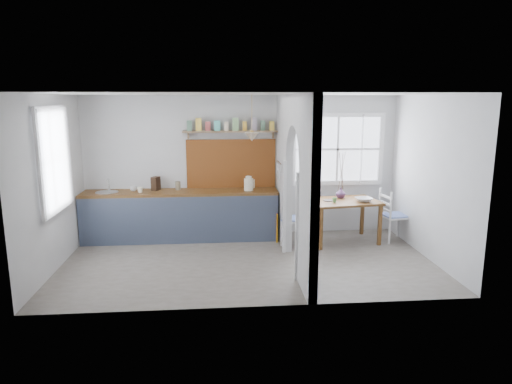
{
  "coord_description": "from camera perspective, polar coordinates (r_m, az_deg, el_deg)",
  "views": [
    {
      "loc": [
        -0.47,
        -6.84,
        2.52
      ],
      "look_at": [
        0.16,
        0.43,
        1.04
      ],
      "focal_mm": 32.0,
      "sensor_mm": 36.0,
      "label": 1
    }
  ],
  "objects": [
    {
      "name": "shelf",
      "position": [
        8.35,
        -3.15,
        7.99
      ],
      "size": [
        1.75,
        0.2,
        0.21
      ],
      "color": "#86714F",
      "rests_on": "walls"
    },
    {
      "name": "mug_a",
      "position": [
        8.33,
        -14.28,
        0.26
      ],
      "size": [
        0.13,
        0.13,
        0.1
      ],
      "primitive_type": "imported",
      "rotation": [
        0.0,
        0.0,
        -0.27
      ],
      "color": "white",
      "rests_on": "counter"
    },
    {
      "name": "partition",
      "position": [
        7.07,
        4.62,
        2.77
      ],
      "size": [
        0.12,
        3.2,
        2.6
      ],
      "color": "silver",
      "rests_on": "floor"
    },
    {
      "name": "chair_right",
      "position": [
        8.62,
        16.92,
        -2.77
      ],
      "size": [
        0.49,
        0.49,
        0.94
      ],
      "primitive_type": null,
      "rotation": [
        0.0,
        0.0,
        1.72
      ],
      "color": "silver",
      "rests_on": "floor"
    },
    {
      "name": "pendant_lamp",
      "position": [
        8.04,
        -0.52,
        6.93
      ],
      "size": [
        0.26,
        0.26,
        0.16
      ],
      "primitive_type": "cone",
      "color": "beige",
      "rests_on": "ceiling"
    },
    {
      "name": "vase",
      "position": [
        8.43,
        10.55,
        -0.12
      ],
      "size": [
        0.23,
        0.23,
        0.18
      ],
      "primitive_type": "imported",
      "rotation": [
        0.0,
        0.0,
        0.39
      ],
      "color": "#55335D",
      "rests_on": "dining_table"
    },
    {
      "name": "sink",
      "position": [
        8.53,
        -18.14,
        -0.1
      ],
      "size": [
        0.4,
        0.4,
        0.02
      ],
      "primitive_type": "cylinder",
      "color": "silver",
      "rests_on": "counter"
    },
    {
      "name": "knife_block",
      "position": [
        8.46,
        -12.42,
        1.04
      ],
      "size": [
        0.17,
        0.19,
        0.25
      ],
      "primitive_type": "cube",
      "rotation": [
        0.0,
        0.0,
        -0.42
      ],
      "color": "black",
      "rests_on": "counter"
    },
    {
      "name": "nook_window",
      "position": [
        8.75,
        10.16,
        5.28
      ],
      "size": [
        1.76,
        0.1,
        1.3
      ],
      "primitive_type": null,
      "color": "white",
      "rests_on": "walls"
    },
    {
      "name": "counter",
      "position": [
        8.45,
        -9.29,
        -2.8
      ],
      "size": [
        3.5,
        0.6,
        0.9
      ],
      "color": "brown",
      "rests_on": "floor"
    },
    {
      "name": "kettle",
      "position": [
        8.24,
        -0.93,
        1.1
      ],
      "size": [
        0.24,
        0.2,
        0.26
      ],
      "primitive_type": null,
      "rotation": [
        0.0,
        0.0,
        -0.13
      ],
      "color": "silver",
      "rests_on": "counter"
    },
    {
      "name": "towel_orange",
      "position": [
        8.16,
        2.64,
        -4.66
      ],
      "size": [
        0.02,
        0.03,
        0.55
      ],
      "primitive_type": "cube",
      "color": "#C9850E",
      "rests_on": "counter"
    },
    {
      "name": "chair_left",
      "position": [
        8.1,
        4.67,
        -3.3
      ],
      "size": [
        0.5,
        0.5,
        0.91
      ],
      "primitive_type": null,
      "rotation": [
        0.0,
        0.0,
        -1.8
      ],
      "color": "silver",
      "rests_on": "floor"
    },
    {
      "name": "bowl",
      "position": [
        8.23,
        13.32,
        -0.92
      ],
      "size": [
        0.33,
        0.33,
        0.07
      ],
      "primitive_type": "imported",
      "rotation": [
        0.0,
        0.0,
        0.16
      ],
      "color": "white",
      "rests_on": "dining_table"
    },
    {
      "name": "backsplash",
      "position": [
        8.5,
        -3.12,
        3.57
      ],
      "size": [
        1.65,
        0.03,
        0.9
      ],
      "primitive_type": "cube",
      "color": "brown",
      "rests_on": "walls"
    },
    {
      "name": "mug_b",
      "position": [
        8.5,
        -15.08,
        0.44
      ],
      "size": [
        0.15,
        0.15,
        0.1
      ],
      "primitive_type": "imported",
      "rotation": [
        0.0,
        0.0,
        -0.26
      ],
      "color": "silver",
      "rests_on": "counter"
    },
    {
      "name": "jar",
      "position": [
        8.43,
        -9.73,
        0.78
      ],
      "size": [
        0.11,
        0.11,
        0.15
      ],
      "primitive_type": "cylinder",
      "rotation": [
        0.0,
        0.0,
        -0.15
      ],
      "color": "#83775B",
      "rests_on": "counter"
    },
    {
      "name": "kitchen_window",
      "position": [
        7.3,
        -24.17,
        3.64
      ],
      "size": [
        0.1,
        1.16,
        1.5
      ],
      "primitive_type": null,
      "color": "white",
      "rests_on": "walls"
    },
    {
      "name": "table_cup",
      "position": [
        8.06,
        9.79,
        -1.01
      ],
      "size": [
        0.09,
        0.09,
        0.08
      ],
      "primitive_type": "imported",
      "rotation": [
        0.0,
        0.0,
        -0.08
      ],
      "color": "#61A659",
      "rests_on": "dining_table"
    },
    {
      "name": "walls",
      "position": [
        6.96,
        -1.01,
        1.4
      ],
      "size": [
        5.81,
        3.21,
        2.6
      ],
      "color": "silver",
      "rests_on": "floor"
    },
    {
      "name": "utensil_rail",
      "position": [
        7.88,
        2.97,
        3.68
      ],
      "size": [
        0.02,
        0.5,
        0.02
      ],
      "primitive_type": "cylinder",
      "rotation": [
        1.57,
        0.0,
        0.0
      ],
      "color": "silver",
      "rests_on": "partition"
    },
    {
      "name": "floor",
      "position": [
        7.3,
        -0.98,
        -8.69
      ],
      "size": [
        5.8,
        3.2,
        0.01
      ],
      "primitive_type": "cube",
      "color": "slate",
      "rests_on": "ground"
    },
    {
      "name": "towel_magenta",
      "position": [
        8.2,
        2.6,
        -4.41
      ],
      "size": [
        0.02,
        0.03,
        0.51
      ],
      "primitive_type": "cube",
      "color": "#A52B71",
      "rests_on": "counter"
    },
    {
      "name": "ceiling",
      "position": [
        6.85,
        -1.05,
        12.16
      ],
      "size": [
        5.8,
        3.2,
        0.01
      ],
      "primitive_type": "cube",
      "color": "silver",
      "rests_on": "walls"
    },
    {
      "name": "plate",
      "position": [
        8.17,
        8.99,
        -1.05
      ],
      "size": [
        0.19,
        0.19,
        0.01
      ],
      "primitive_type": "cylinder",
      "rotation": [
        0.0,
        0.0,
        0.13
      ],
      "color": "#3A3534",
      "rests_on": "dining_table"
    },
    {
      "name": "dining_table",
      "position": [
        8.34,
        10.78,
        -3.58
      ],
      "size": [
        1.31,
        0.97,
        0.76
      ],
      "primitive_type": null,
      "rotation": [
        0.0,
        0.0,
        0.14
      ],
      "color": "brown",
      "rests_on": "floor"
    }
  ]
}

